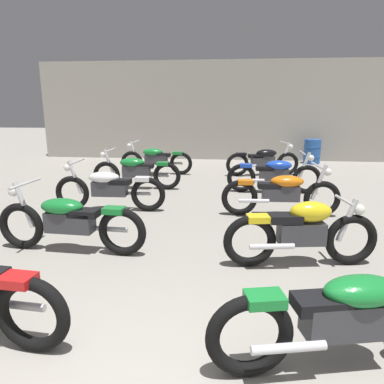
# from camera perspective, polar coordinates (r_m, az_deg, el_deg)

# --- Properties ---
(back_wall) EXTENTS (13.23, 0.24, 3.60)m
(back_wall) POSITION_cam_1_polar(r_m,az_deg,el_deg) (13.52, 3.54, 12.90)
(back_wall) COLOR #9E998E
(back_wall) RESTS_ON ground
(motorcycle_left_row_1) EXTENTS (2.17, 0.68, 0.97)m
(motorcycle_left_row_1) POSITION_cam_1_polar(r_m,az_deg,el_deg) (5.17, -19.20, -4.39)
(motorcycle_left_row_1) COLOR black
(motorcycle_left_row_1) RESTS_ON ground
(motorcycle_left_row_2) EXTENTS (2.17, 0.68, 0.97)m
(motorcycle_left_row_2) POSITION_cam_1_polar(r_m,az_deg,el_deg) (7.01, -13.24, 0.68)
(motorcycle_left_row_2) COLOR black
(motorcycle_left_row_2) RESTS_ON ground
(motorcycle_left_row_3) EXTENTS (2.17, 0.68, 0.97)m
(motorcycle_left_row_3) POSITION_cam_1_polar(r_m,az_deg,el_deg) (8.73, -9.03, 3.41)
(motorcycle_left_row_3) COLOR black
(motorcycle_left_row_3) RESTS_ON ground
(motorcycle_left_row_4) EXTENTS (2.17, 0.68, 0.97)m
(motorcycle_left_row_4) POSITION_cam_1_polar(r_m,az_deg,el_deg) (10.62, -5.87, 5.33)
(motorcycle_left_row_4) COLOR black
(motorcycle_left_row_4) RESTS_ON ground
(motorcycle_right_row_0) EXTENTS (2.14, 0.80, 0.97)m
(motorcycle_right_row_0) POSITION_cam_1_polar(r_m,az_deg,el_deg) (3.07, 23.94, -17.74)
(motorcycle_right_row_0) COLOR black
(motorcycle_right_row_0) RESTS_ON ground
(motorcycle_right_row_1) EXTENTS (1.96, 0.58, 0.88)m
(motorcycle_right_row_1) POSITION_cam_1_polar(r_m,az_deg,el_deg) (4.68, 17.32, -6.06)
(motorcycle_right_row_1) COLOR black
(motorcycle_right_row_1) RESTS_ON ground
(motorcycle_right_row_2) EXTENTS (2.17, 0.68, 0.97)m
(motorcycle_right_row_2) POSITION_cam_1_polar(r_m,az_deg,el_deg) (6.68, 14.23, -0.03)
(motorcycle_right_row_2) COLOR black
(motorcycle_right_row_2) RESTS_ON ground
(motorcycle_right_row_3) EXTENTS (2.17, 0.68, 0.97)m
(motorcycle_right_row_3) POSITION_cam_1_polar(r_m,az_deg,el_deg) (8.46, 13.14, 2.88)
(motorcycle_right_row_3) COLOR black
(motorcycle_right_row_3) RESTS_ON ground
(motorcycle_right_row_4) EXTENTS (2.14, 0.79, 0.97)m
(motorcycle_right_row_4) POSITION_cam_1_polar(r_m,az_deg,el_deg) (10.52, 11.41, 5.06)
(motorcycle_right_row_4) COLOR black
(motorcycle_right_row_4) RESTS_ON ground
(oil_drum) EXTENTS (0.59, 0.59, 0.85)m
(oil_drum) POSITION_cam_1_polar(r_m,az_deg,el_deg) (13.21, 18.79, 6.20)
(oil_drum) COLOR #23519E
(oil_drum) RESTS_ON ground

